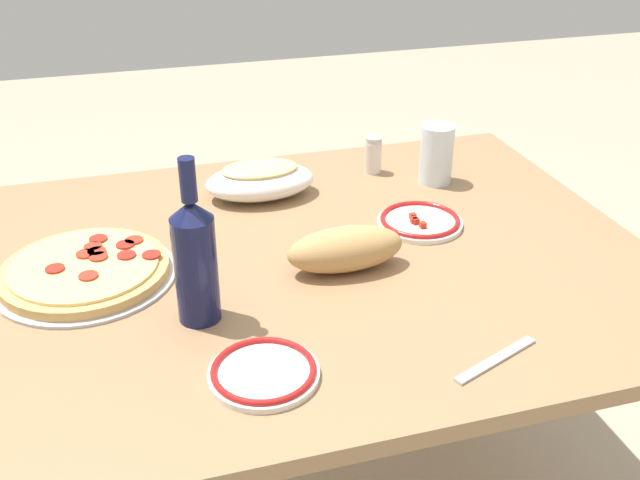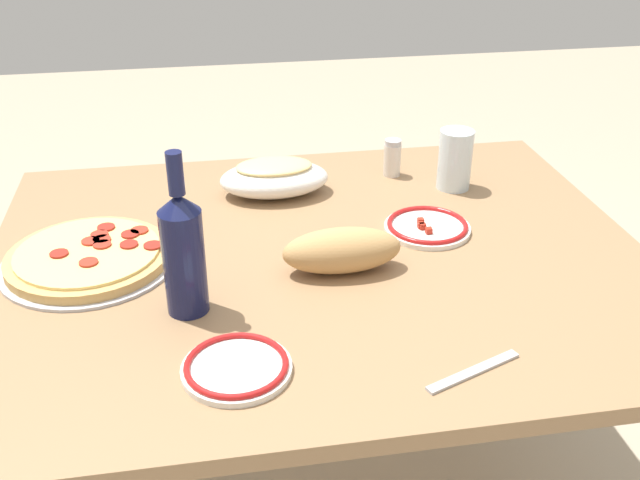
% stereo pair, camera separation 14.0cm
% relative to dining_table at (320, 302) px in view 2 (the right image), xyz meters
% --- Properties ---
extents(dining_table, '(1.25, 1.00, 0.71)m').
position_rel_dining_table_xyz_m(dining_table, '(0.00, 0.00, 0.00)').
color(dining_table, '#93704C').
rests_on(dining_table, ground).
extents(pepperoni_pizza, '(0.32, 0.32, 0.03)m').
position_rel_dining_table_xyz_m(pepperoni_pizza, '(-0.43, 0.03, 0.12)').
color(pepperoni_pizza, '#B7B7BC').
rests_on(pepperoni_pizza, dining_table).
extents(baked_pasta_dish, '(0.24, 0.15, 0.08)m').
position_rel_dining_table_xyz_m(baked_pasta_dish, '(-0.05, 0.29, 0.15)').
color(baked_pasta_dish, white).
rests_on(baked_pasta_dish, dining_table).
extents(wine_bottle, '(0.07, 0.07, 0.28)m').
position_rel_dining_table_xyz_m(wine_bottle, '(-0.25, -0.15, 0.22)').
color(wine_bottle, '#141942').
rests_on(wine_bottle, dining_table).
extents(water_glass, '(0.08, 0.08, 0.13)m').
position_rel_dining_table_xyz_m(water_glass, '(0.35, 0.25, 0.18)').
color(water_glass, silver).
rests_on(water_glass, dining_table).
extents(side_plate_near, '(0.17, 0.17, 0.02)m').
position_rel_dining_table_xyz_m(side_plate_near, '(-0.18, -0.33, 0.12)').
color(side_plate_near, white).
rests_on(side_plate_near, dining_table).
extents(side_plate_far, '(0.17, 0.17, 0.02)m').
position_rel_dining_table_xyz_m(side_plate_far, '(0.23, 0.06, 0.12)').
color(side_plate_far, white).
rests_on(side_plate_far, dining_table).
extents(bread_loaf, '(0.22, 0.09, 0.08)m').
position_rel_dining_table_xyz_m(bread_loaf, '(0.03, -0.07, 0.15)').
color(bread_loaf, tan).
rests_on(bread_loaf, dining_table).
extents(spice_shaker, '(0.04, 0.04, 0.09)m').
position_rel_dining_table_xyz_m(spice_shaker, '(0.23, 0.34, 0.15)').
color(spice_shaker, silver).
rests_on(spice_shaker, dining_table).
extents(fork_left, '(0.16, 0.08, 0.00)m').
position_rel_dining_table_xyz_m(fork_left, '(0.16, -0.39, 0.11)').
color(fork_left, '#B7B7BC').
rests_on(fork_left, dining_table).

